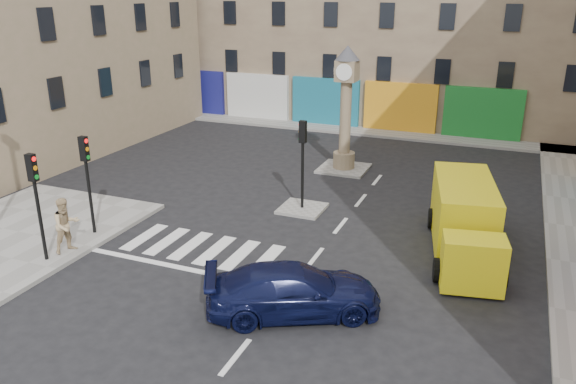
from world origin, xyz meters
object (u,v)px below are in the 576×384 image
Objects in this scene: navy_sedan at (294,290)px; pedestrian_tan at (66,225)px; traffic_light_left_far at (87,170)px; traffic_light_island at (303,151)px; clock_pillar at (346,101)px; yellow_van at (465,220)px; traffic_light_left_near at (36,190)px.

navy_sedan is 2.54× the size of pedestrian_tan.
traffic_light_island is (6.30, 5.40, -0.03)m from traffic_light_left_far.
pedestrian_tan is at bearing -80.18° from traffic_light_left_far.
traffic_light_left_far is 1.00× the size of traffic_light_island.
traffic_light_left_far is at bearing -139.40° from traffic_light_island.
clock_pillar reaches higher than navy_sedan.
traffic_light_left_far reaches higher than yellow_van.
clock_pillar is at bearing 90.00° from traffic_light_island.
pedestrian_tan reaches higher than navy_sedan.
clock_pillar is 10.25m from yellow_van.
traffic_light_left_near reaches higher than pedestrian_tan.
traffic_light_left_near reaches higher than traffic_light_island.
traffic_light_left_near is 1.00× the size of traffic_light_island.
traffic_light_left_near is at bearing -164.79° from yellow_van.
pedestrian_tan is (-8.61, 0.51, 0.41)m from navy_sedan.
yellow_van is at bearing -48.37° from clock_pillar.
traffic_light_left_near is 2.40m from traffic_light_left_far.
traffic_light_left_near is 1.71m from pedestrian_tan.
traffic_light_left_far is 8.30m from traffic_light_island.
traffic_light_island is at bearing 51.07° from traffic_light_left_near.
traffic_light_left_near is at bearing -114.55° from clock_pillar.
traffic_light_left_far is 0.75× the size of navy_sedan.
traffic_light_island is at bearing 156.66° from yellow_van.
traffic_light_left_near is 10.03m from traffic_light_island.
clock_pillar is (6.30, 11.40, 0.93)m from traffic_light_left_far.
navy_sedan is (8.89, 0.29, -1.90)m from traffic_light_left_near.
traffic_light_island reaches higher than yellow_van.
clock_pillar is at bearing 120.70° from yellow_van.
traffic_light_left_near is at bearing -128.93° from traffic_light_island.
navy_sedan is at bearing -79.13° from clock_pillar.
traffic_light_island is 9.35m from pedestrian_tan.
clock_pillar is (6.30, 13.80, 0.93)m from traffic_light_left_near.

